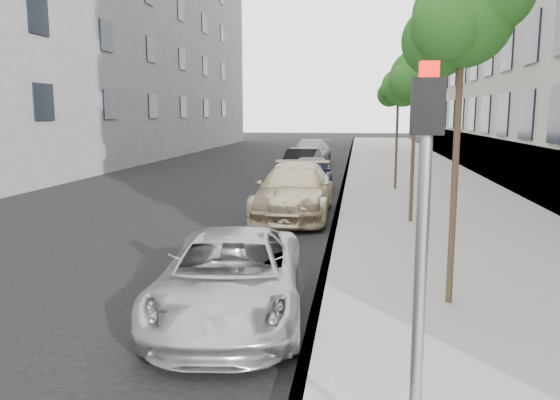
% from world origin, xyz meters
% --- Properties ---
extents(ground, '(160.00, 160.00, 0.00)m').
position_xyz_m(ground, '(0.00, 0.00, 0.00)').
color(ground, black).
rests_on(ground, ground).
extents(sidewalk, '(6.40, 72.00, 0.14)m').
position_xyz_m(sidewalk, '(4.30, 24.00, 0.07)').
color(sidewalk, gray).
rests_on(sidewalk, ground).
extents(curb, '(0.15, 72.00, 0.14)m').
position_xyz_m(curb, '(1.18, 24.00, 0.07)').
color(curb, '#9E9B93').
rests_on(curb, ground).
extents(tree_near, '(1.77, 1.57, 5.15)m').
position_xyz_m(tree_near, '(3.23, 1.50, 4.41)').
color(tree_near, '#38281C').
rests_on(tree_near, sidewalk).
extents(tree_mid, '(1.69, 1.49, 4.71)m').
position_xyz_m(tree_mid, '(3.23, 8.00, 4.01)').
color(tree_mid, '#38281C').
rests_on(tree_mid, sidewalk).
extents(tree_far, '(1.64, 1.44, 4.74)m').
position_xyz_m(tree_far, '(3.23, 14.50, 4.06)').
color(tree_far, '#38281C').
rests_on(tree_far, sidewalk).
extents(signal_pole, '(0.24, 0.18, 3.28)m').
position_xyz_m(signal_pole, '(2.26, -2.68, 2.18)').
color(signal_pole, '#939699').
rests_on(signal_pole, sidewalk).
extents(minivan, '(2.56, 4.70, 1.25)m').
position_xyz_m(minivan, '(-0.10, 0.78, 0.62)').
color(minivan, '#A5A7A9').
rests_on(minivan, ground).
extents(suv, '(2.17, 5.29, 1.53)m').
position_xyz_m(suv, '(-0.10, 9.05, 0.77)').
color(suv, '#C8B58E').
rests_on(suv, ground).
extents(sedan_blue, '(1.73, 4.13, 1.40)m').
position_xyz_m(sedan_blue, '(-0.10, 14.34, 0.70)').
color(sedan_blue, '#0F1733').
rests_on(sedan_blue, ground).
extents(sedan_black, '(1.80, 4.23, 1.36)m').
position_xyz_m(sedan_black, '(-0.93, 19.05, 0.68)').
color(sedan_black, black).
rests_on(sedan_black, ground).
extents(sedan_rear, '(2.40, 5.30, 1.51)m').
position_xyz_m(sedan_rear, '(-1.05, 25.24, 0.75)').
color(sedan_rear, gray).
rests_on(sedan_rear, ground).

